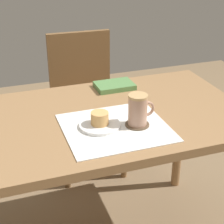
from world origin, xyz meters
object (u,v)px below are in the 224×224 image
at_px(pastry_plate, 99,125).
at_px(dining_table, 93,133).
at_px(small_book, 114,86).
at_px(coffee_mug, 138,110).
at_px(wooden_chair, 85,97).
at_px(pastry, 99,118).

bearing_deg(pastry_plate, dining_table, 87.19).
bearing_deg(dining_table, pastry_plate, -92.81).
bearing_deg(small_book, dining_table, -126.78).
bearing_deg(coffee_mug, pastry_plate, 166.06).
relative_size(wooden_chair, small_book, 4.63).
relative_size(dining_table, wooden_chair, 1.56).
bearing_deg(coffee_mug, pastry, 166.06).
height_order(wooden_chair, small_book, wooden_chair).
xyz_separation_m(pastry_plate, coffee_mug, (0.15, -0.04, 0.06)).
height_order(wooden_chair, coffee_mug, coffee_mug).
bearing_deg(dining_table, coffee_mug, -42.99).
height_order(coffee_mug, small_book, coffee_mug).
bearing_deg(pastry, wooden_chair, 78.63).
xyz_separation_m(coffee_mug, small_book, (0.04, 0.39, -0.06)).
xyz_separation_m(pastry_plate, small_book, (0.19, 0.35, 0.00)).
bearing_deg(dining_table, wooden_chair, 77.53).
relative_size(pastry, small_book, 0.38).
relative_size(dining_table, pastry_plate, 8.15).
distance_m(wooden_chair, coffee_mug, 0.92).
relative_size(pastry_plate, pastry, 2.33).
xyz_separation_m(dining_table, coffee_mug, (0.14, -0.13, 0.15)).
bearing_deg(coffee_mug, dining_table, 137.01).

